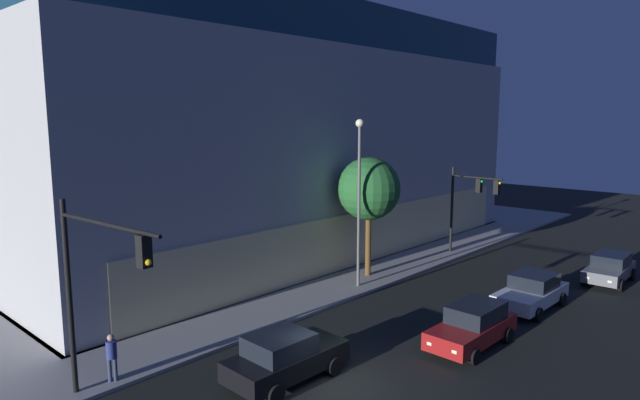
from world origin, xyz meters
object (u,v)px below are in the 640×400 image
(street_lamp_sidewalk, at_px, (359,184))
(car_red, at_px, (473,325))
(traffic_light_far_corner, at_px, (471,195))
(car_grey, at_px, (610,268))
(pedestrian_waiting, at_px, (112,353))
(modern_building, at_px, (214,133))
(car_black, at_px, (285,357))
(car_white, at_px, (531,291))
(traffic_light_near_corner, at_px, (93,274))
(sidewalk_tree, at_px, (369,189))

(street_lamp_sidewalk, bearing_deg, car_red, -108.47)
(traffic_light_far_corner, xyz_separation_m, car_grey, (0.21, -8.54, -3.29))
(street_lamp_sidewalk, relative_size, pedestrian_waiting, 5.26)
(modern_building, bearing_deg, car_red, -104.26)
(modern_building, xyz_separation_m, street_lamp_sidewalk, (-3.91, -17.92, -2.28))
(car_black, relative_size, car_white, 0.97)
(car_black, bearing_deg, traffic_light_near_corner, 153.47)
(modern_building, relative_size, car_white, 7.92)
(car_red, relative_size, car_white, 0.98)
(sidewalk_tree, xyz_separation_m, car_red, (-4.68, -8.97, -4.31))
(sidewalk_tree, relative_size, pedestrian_waiting, 4.01)
(street_lamp_sidewalk, bearing_deg, traffic_light_near_corner, -172.77)
(car_black, bearing_deg, modern_building, 58.54)
(traffic_light_near_corner, xyz_separation_m, car_grey, (25.74, -7.77, -3.68))
(sidewalk_tree, bearing_deg, pedestrian_waiting, -175.09)
(traffic_light_near_corner, xyz_separation_m, pedestrian_waiting, (1.08, 1.41, -3.35))
(traffic_light_far_corner, height_order, car_white, traffic_light_far_corner)
(car_red, bearing_deg, car_white, 0.06)
(modern_building, xyz_separation_m, pedestrian_waiting, (-18.11, -18.46, -6.81))
(car_black, bearing_deg, car_red, -25.86)
(modern_building, height_order, car_black, modern_building)
(pedestrian_waiting, distance_m, car_grey, 26.31)
(street_lamp_sidewalk, bearing_deg, car_grey, -42.90)
(modern_building, height_order, street_lamp_sidewalk, modern_building)
(traffic_light_near_corner, bearing_deg, traffic_light_far_corner, 1.71)
(modern_building, distance_m, car_red, 27.79)
(traffic_light_near_corner, relative_size, sidewalk_tree, 0.95)
(modern_building, bearing_deg, traffic_light_far_corner, -71.64)
(car_grey, bearing_deg, pedestrian_waiting, 159.57)
(modern_building, xyz_separation_m, traffic_light_near_corner, (-19.19, -19.86, -3.46))
(street_lamp_sidewalk, distance_m, sidewalk_tree, 2.21)
(modern_building, relative_size, pedestrian_waiting, 21.85)
(car_red, bearing_deg, pedestrian_waiting, 146.60)
(traffic_light_far_corner, distance_m, car_grey, 9.15)
(sidewalk_tree, distance_m, pedestrian_waiting, 16.72)
(pedestrian_waiting, xyz_separation_m, car_black, (4.31, -4.10, -0.29))
(car_grey, bearing_deg, sidewalk_tree, 128.74)
(traffic_light_far_corner, xyz_separation_m, car_white, (-6.92, -6.93, -3.30))
(traffic_light_far_corner, bearing_deg, car_white, -134.94)
(modern_building, height_order, car_white, modern_building)
(modern_building, distance_m, traffic_light_far_corner, 20.49)
(car_white, bearing_deg, car_grey, -12.72)
(car_black, relative_size, car_grey, 1.02)
(street_lamp_sidewalk, height_order, car_grey, street_lamp_sidewalk)
(car_grey, bearing_deg, traffic_light_far_corner, 91.38)
(sidewalk_tree, bearing_deg, car_red, -117.56)
(modern_building, distance_m, car_grey, 29.29)
(sidewalk_tree, distance_m, car_red, 11.00)
(car_grey, bearing_deg, street_lamp_sidewalk, 137.10)
(traffic_light_far_corner, bearing_deg, traffic_light_near_corner, -178.29)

